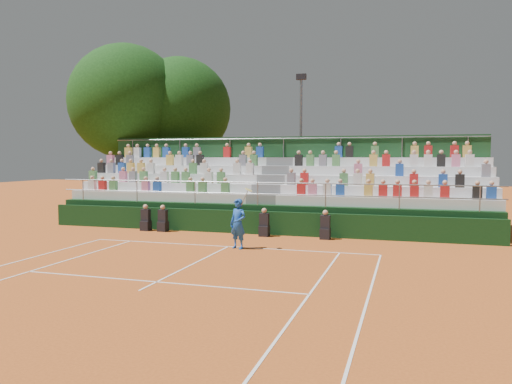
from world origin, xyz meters
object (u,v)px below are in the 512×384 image
(floodlight_mast, at_px, (301,132))
(tennis_player, at_px, (238,224))
(tree_east, at_px, (179,109))
(tree_west, at_px, (126,102))

(floodlight_mast, bearing_deg, tennis_player, -87.74)
(tennis_player, distance_m, tree_east, 16.78)
(tennis_player, relative_size, tree_east, 0.23)
(tree_east, relative_size, floodlight_mast, 1.18)
(tree_east, xyz_separation_m, floodlight_mast, (8.15, 0.07, -1.59))
(tennis_player, height_order, tree_east, tree_east)
(tree_west, relative_size, tree_east, 1.06)
(tennis_player, relative_size, floodlight_mast, 0.26)
(tennis_player, xyz_separation_m, tree_east, (-8.68, 13.25, 5.54))
(tree_east, bearing_deg, tennis_player, -56.78)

